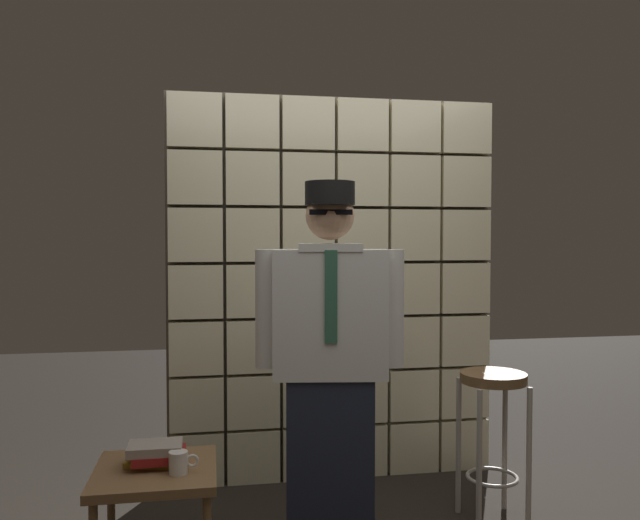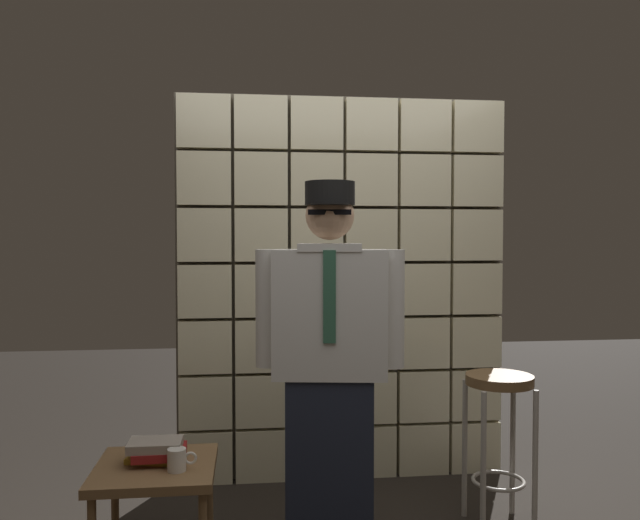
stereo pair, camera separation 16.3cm
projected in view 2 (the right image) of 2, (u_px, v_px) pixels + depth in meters
The scene contains 6 objects.
glass_block_wall at pixel (343, 290), 3.86m from camera, with size 2.03×0.10×2.36m.
standing_person at pixel (330, 362), 2.91m from camera, with size 0.70×0.33×1.74m.
bar_stool at pixel (499, 414), 3.21m from camera, with size 0.34×0.34×0.78m.
side_table at pixel (156, 478), 2.77m from camera, with size 0.52×0.52×0.48m.
book_stack at pixel (157, 451), 2.80m from camera, with size 0.27×0.21×0.10m.
coffee_mug at pixel (178, 460), 2.69m from camera, with size 0.13×0.08×0.09m.
Camera 2 is at (-0.58, -2.48, 1.48)m, focal length 35.38 mm.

